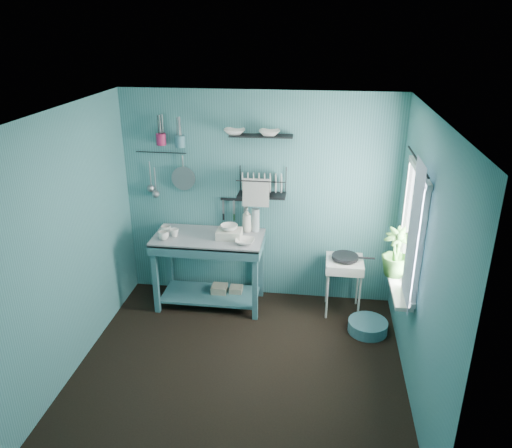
# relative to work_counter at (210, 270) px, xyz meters

# --- Properties ---
(floor) EXTENTS (3.20, 3.20, 0.00)m
(floor) POSITION_rel_work_counter_xyz_m (0.55, -1.16, -0.45)
(floor) COLOR black
(floor) RESTS_ON ground
(ceiling) EXTENTS (3.20, 3.20, 0.00)m
(ceiling) POSITION_rel_work_counter_xyz_m (0.55, -1.16, 2.05)
(ceiling) COLOR silver
(ceiling) RESTS_ON ground
(wall_back) EXTENTS (3.20, 0.00, 3.20)m
(wall_back) POSITION_rel_work_counter_xyz_m (0.55, 0.34, 0.80)
(wall_back) COLOR #3B7579
(wall_back) RESTS_ON ground
(wall_front) EXTENTS (3.20, 0.00, 3.20)m
(wall_front) POSITION_rel_work_counter_xyz_m (0.55, -2.66, 0.80)
(wall_front) COLOR #3B7579
(wall_front) RESTS_ON ground
(wall_left) EXTENTS (0.00, 3.00, 3.00)m
(wall_left) POSITION_rel_work_counter_xyz_m (-1.05, -1.16, 0.80)
(wall_left) COLOR #3B7579
(wall_left) RESTS_ON ground
(wall_right) EXTENTS (0.00, 3.00, 3.00)m
(wall_right) POSITION_rel_work_counter_xyz_m (2.15, -1.16, 0.80)
(wall_right) COLOR #3B7579
(wall_right) RESTS_ON ground
(work_counter) EXTENTS (1.29, 0.71, 0.89)m
(work_counter) POSITION_rel_work_counter_xyz_m (0.00, 0.00, 0.00)
(work_counter) COLOR #33636B
(work_counter) RESTS_ON floor
(mug_left) EXTENTS (0.12, 0.12, 0.10)m
(mug_left) POSITION_rel_work_counter_xyz_m (-0.48, -0.16, 0.49)
(mug_left) COLOR white
(mug_left) RESTS_ON work_counter
(mug_mid) EXTENTS (0.14, 0.14, 0.09)m
(mug_mid) POSITION_rel_work_counter_xyz_m (-0.38, -0.06, 0.49)
(mug_mid) COLOR white
(mug_mid) RESTS_ON work_counter
(mug_right) EXTENTS (0.17, 0.17, 0.10)m
(mug_right) POSITION_rel_work_counter_xyz_m (-0.50, 0.00, 0.49)
(mug_right) COLOR white
(mug_right) RESTS_ON work_counter
(wash_tub) EXTENTS (0.28, 0.22, 0.10)m
(wash_tub) POSITION_rel_work_counter_xyz_m (0.25, -0.02, 0.50)
(wash_tub) COLOR beige
(wash_tub) RESTS_ON work_counter
(tub_bowl) EXTENTS (0.19, 0.19, 0.06)m
(tub_bowl) POSITION_rel_work_counter_xyz_m (0.25, -0.02, 0.58)
(tub_bowl) COLOR white
(tub_bowl) RESTS_ON wash_tub
(soap_bottle) EXTENTS (0.11, 0.12, 0.30)m
(soap_bottle) POSITION_rel_work_counter_xyz_m (0.42, 0.20, 0.59)
(soap_bottle) COLOR beige
(soap_bottle) RESTS_ON work_counter
(water_bottle) EXTENTS (0.09, 0.09, 0.28)m
(water_bottle) POSITION_rel_work_counter_xyz_m (0.52, 0.22, 0.59)
(water_bottle) COLOR #AABABE
(water_bottle) RESTS_ON work_counter
(counter_bowl) EXTENTS (0.22, 0.22, 0.05)m
(counter_bowl) POSITION_rel_work_counter_xyz_m (0.45, -0.15, 0.47)
(counter_bowl) COLOR white
(counter_bowl) RESTS_ON work_counter
(hotplate_stand) EXTENTS (0.44, 0.44, 0.67)m
(hotplate_stand) POSITION_rel_work_counter_xyz_m (1.57, 0.04, -0.11)
(hotplate_stand) COLOR silver
(hotplate_stand) RESTS_ON floor
(frying_pan) EXTENTS (0.30, 0.30, 0.03)m
(frying_pan) POSITION_rel_work_counter_xyz_m (1.57, 0.04, 0.26)
(frying_pan) COLOR black
(frying_pan) RESTS_ON hotplate_stand
(knife_strip) EXTENTS (0.32, 0.02, 0.03)m
(knife_strip) POSITION_rel_work_counter_xyz_m (0.25, 0.31, 0.79)
(knife_strip) COLOR black
(knife_strip) RESTS_ON wall_back
(dish_rack) EXTENTS (0.58, 0.33, 0.32)m
(dish_rack) POSITION_rel_work_counter_xyz_m (0.59, 0.21, 1.05)
(dish_rack) COLOR black
(dish_rack) RESTS_ON wall_back
(upper_shelf) EXTENTS (0.71, 0.21, 0.01)m
(upper_shelf) POSITION_rel_work_counter_xyz_m (0.58, 0.24, 1.57)
(upper_shelf) COLOR black
(upper_shelf) RESTS_ON wall_back
(shelf_bowl_left) EXTENTS (0.26, 0.26, 0.06)m
(shelf_bowl_left) POSITION_rel_work_counter_xyz_m (0.28, 0.24, 1.63)
(shelf_bowl_left) COLOR white
(shelf_bowl_left) RESTS_ON upper_shelf
(shelf_bowl_right) EXTENTS (0.23, 0.23, 0.06)m
(shelf_bowl_right) POSITION_rel_work_counter_xyz_m (0.67, 0.24, 1.56)
(shelf_bowl_right) COLOR white
(shelf_bowl_right) RESTS_ON upper_shelf
(utensil_cup_magenta) EXTENTS (0.11, 0.11, 0.13)m
(utensil_cup_magenta) POSITION_rel_work_counter_xyz_m (-0.57, 0.26, 1.50)
(utensil_cup_magenta) COLOR #A51E4D
(utensil_cup_magenta) RESTS_ON wall_back
(utensil_cup_teal) EXTENTS (0.11, 0.11, 0.13)m
(utensil_cup_teal) POSITION_rel_work_counter_xyz_m (-0.35, 0.26, 1.48)
(utensil_cup_teal) COLOR teal
(utensil_cup_teal) RESTS_ON wall_back
(colander) EXTENTS (0.28, 0.03, 0.28)m
(colander) POSITION_rel_work_counter_xyz_m (-0.34, 0.29, 1.03)
(colander) COLOR gray
(colander) RESTS_ON wall_back
(ladle_outer) EXTENTS (0.01, 0.01, 0.30)m
(ladle_outer) POSITION_rel_work_counter_xyz_m (-0.74, 0.30, 1.07)
(ladle_outer) COLOR gray
(ladle_outer) RESTS_ON wall_back
(ladle_inner) EXTENTS (0.01, 0.01, 0.30)m
(ladle_inner) POSITION_rel_work_counter_xyz_m (-0.69, 0.30, 1.00)
(ladle_inner) COLOR gray
(ladle_inner) RESTS_ON wall_back
(hook_rail) EXTENTS (0.60, 0.01, 0.01)m
(hook_rail) POSITION_rel_work_counter_xyz_m (-0.60, 0.31, 1.33)
(hook_rail) COLOR black
(hook_rail) RESTS_ON wall_back
(window_glass) EXTENTS (0.00, 1.10, 1.10)m
(window_glass) POSITION_rel_work_counter_xyz_m (2.13, -0.71, 0.95)
(window_glass) COLOR white
(window_glass) RESTS_ON wall_right
(windowsill) EXTENTS (0.16, 0.95, 0.04)m
(windowsill) POSITION_rel_work_counter_xyz_m (2.05, -0.71, 0.36)
(windowsill) COLOR silver
(windowsill) RESTS_ON wall_right
(curtain) EXTENTS (0.00, 1.35, 1.35)m
(curtain) POSITION_rel_work_counter_xyz_m (2.07, -1.01, 1.00)
(curtain) COLOR silver
(curtain) RESTS_ON wall_right
(curtain_rod) EXTENTS (0.02, 1.05, 0.02)m
(curtain_rod) POSITION_rel_work_counter_xyz_m (2.09, -0.71, 1.60)
(curtain_rod) COLOR black
(curtain_rod) RESTS_ON wall_right
(potted_plant) EXTENTS (0.33, 0.33, 0.49)m
(potted_plant) POSITION_rel_work_counter_xyz_m (2.02, -0.55, 0.63)
(potted_plant) COLOR #386F2C
(potted_plant) RESTS_ON windowsill
(storage_tin_large) EXTENTS (0.18, 0.18, 0.22)m
(storage_tin_large) POSITION_rel_work_counter_xyz_m (0.10, 0.05, -0.34)
(storage_tin_large) COLOR gray
(storage_tin_large) RESTS_ON floor
(storage_tin_small) EXTENTS (0.15, 0.15, 0.20)m
(storage_tin_small) POSITION_rel_work_counter_xyz_m (0.30, 0.08, -0.35)
(storage_tin_small) COLOR gray
(storage_tin_small) RESTS_ON floor
(floor_basin) EXTENTS (0.43, 0.43, 0.13)m
(floor_basin) POSITION_rel_work_counter_xyz_m (1.85, -0.36, -0.38)
(floor_basin) COLOR teal
(floor_basin) RESTS_ON floor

